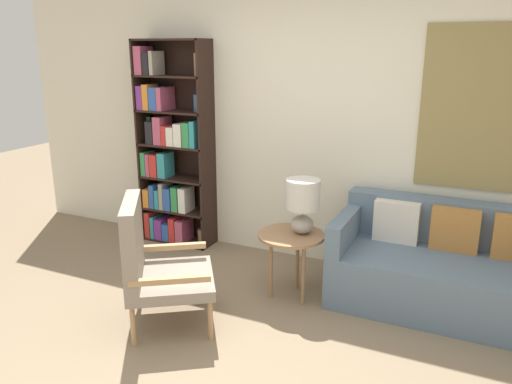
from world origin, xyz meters
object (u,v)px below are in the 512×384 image
bookshelf (171,154)px  couch (450,269)px  armchair (152,260)px  table_lamp (303,201)px  side_table (291,241)px

bookshelf → couch: size_ratio=1.17×
armchair → couch: (1.93, 1.21, -0.20)m
armchair → couch: size_ratio=0.55×
bookshelf → armchair: (0.81, -1.47, -0.43)m
armchair → table_lamp: (0.82, 0.87, 0.31)m
side_table → bookshelf: bearing=157.4°
couch → table_lamp: size_ratio=3.97×
bookshelf → armchair: bearing=-61.0°
bookshelf → side_table: bearing=-22.6°
bookshelf → side_table: 1.76m
couch → side_table: couch is taller
armchair → side_table: size_ratio=1.74×
side_table → table_lamp: (0.07, 0.06, 0.33)m
bookshelf → table_lamp: bearing=-20.0°
bookshelf → table_lamp: (1.64, -0.60, -0.12)m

